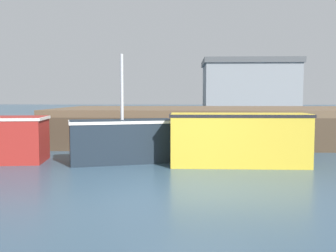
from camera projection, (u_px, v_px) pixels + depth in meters
name	position (u px, v px, depth m)	size (l,w,h in m)	color
ground	(196.00, 191.00, 7.94)	(120.00, 160.00, 0.10)	#334C60
pier	(218.00, 115.00, 15.71)	(13.09, 6.23, 1.41)	brown
fishing_boat_near_right	(122.00, 140.00, 11.12)	(3.17, 1.96, 3.08)	#19232D
fishing_boat_mid	(239.00, 138.00, 10.53)	(3.75, 1.09, 1.43)	gold
warehouse	(249.00, 88.00, 37.05)	(8.75, 6.54, 5.33)	gray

